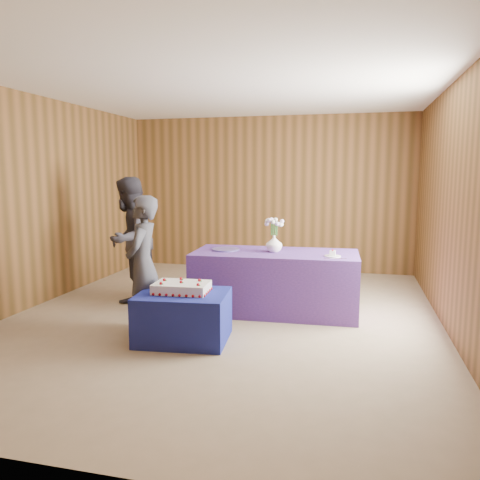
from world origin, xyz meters
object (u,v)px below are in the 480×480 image
(cake_table, at_px, (183,317))
(guest_left, at_px, (143,264))
(vase, at_px, (274,244))
(serving_table, at_px, (275,282))
(sheet_cake, at_px, (182,287))
(guest_right, at_px, (129,240))

(cake_table, bearing_deg, guest_left, 153.67)
(cake_table, xyz_separation_m, vase, (0.72, 1.24, 0.60))
(serving_table, relative_size, vase, 9.65)
(sheet_cake, xyz_separation_m, vase, (0.74, 1.22, 0.30))
(cake_table, height_order, guest_left, guest_left)
(serving_table, xyz_separation_m, guest_right, (-1.99, 0.05, 0.46))
(guest_left, bearing_deg, vase, 121.46)
(cake_table, bearing_deg, serving_table, 53.41)
(cake_table, height_order, guest_right, guest_right)
(guest_left, bearing_deg, sheet_cake, 62.67)
(vase, xyz_separation_m, guest_left, (-1.25, -1.04, -0.12))
(sheet_cake, relative_size, vase, 2.88)
(guest_right, bearing_deg, cake_table, 44.14)
(cake_table, relative_size, sheet_cake, 1.51)
(guest_left, xyz_separation_m, guest_right, (-0.72, 1.09, 0.09))
(cake_table, bearing_deg, guest_right, 128.30)
(cake_table, height_order, serving_table, serving_table)
(serving_table, bearing_deg, sheet_cake, -124.42)
(serving_table, bearing_deg, guest_right, 176.25)
(sheet_cake, distance_m, guest_right, 1.78)
(sheet_cake, height_order, vase, vase)
(sheet_cake, bearing_deg, guest_left, 157.37)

